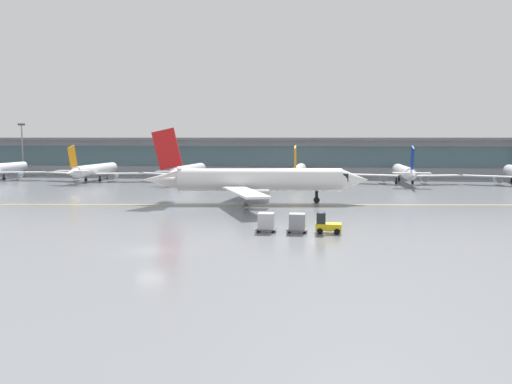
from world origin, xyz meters
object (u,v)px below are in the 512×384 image
object	(u,v)px
gate_airplane_2	(188,171)
cargo_dolly_lead	(297,222)
taxiing_regional_jet	(257,180)
gate_airplane_1	(95,170)
apron_light_mast_0	(22,147)
gate_airplane_4	(404,172)
baggage_tug	(326,224)
gate_airplane_3	(298,171)
gate_airplane_0	(0,169)
cargo_dolly_trailing	(266,221)

from	to	relation	value
gate_airplane_2	cargo_dolly_lead	distance (m)	62.23
taxiing_regional_jet	cargo_dolly_lead	world-z (taller)	taxiing_regional_jet
gate_airplane_1	taxiing_regional_jet	size ratio (longest dim) A/B	0.73
cargo_dolly_lead	apron_light_mast_0	world-z (taller)	apron_light_mast_0
gate_airplane_1	cargo_dolly_lead	world-z (taller)	gate_airplane_1
gate_airplane_1	gate_airplane_4	size ratio (longest dim) A/B	1.00
gate_airplane_2	baggage_tug	bearing A→B (deg)	-148.93
gate_airplane_3	apron_light_mast_0	world-z (taller)	apron_light_mast_0
gate_airplane_3	baggage_tug	size ratio (longest dim) A/B	9.33
gate_airplane_1	apron_light_mast_0	xyz separation A→B (m)	(-25.33, 13.96, 4.83)
apron_light_mast_0	gate_airplane_2	bearing A→B (deg)	-16.89
gate_airplane_0	cargo_dolly_lead	world-z (taller)	gate_airplane_0
gate_airplane_3	taxiing_regional_jet	xyz separation A→B (m)	(-4.90, -35.33, 0.90)
gate_airplane_2	gate_airplane_3	distance (m)	23.82
gate_airplane_0	apron_light_mast_0	bearing A→B (deg)	11.04
gate_airplane_1	cargo_dolly_trailing	bearing A→B (deg)	-140.15
gate_airplane_4	taxiing_regional_jet	distance (m)	44.54
gate_airplane_3	gate_airplane_0	bearing A→B (deg)	92.19
cargo_dolly_lead	gate_airplane_3	bearing A→B (deg)	92.74
gate_airplane_0	taxiing_regional_jet	xyz separation A→B (m)	(63.48, -34.97, 0.90)
gate_airplane_1	gate_airplane_3	world-z (taller)	same
apron_light_mast_0	gate_airplane_0	bearing A→B (deg)	-81.16
gate_airplane_3	cargo_dolly_lead	world-z (taller)	gate_airplane_3
gate_airplane_4	gate_airplane_1	bearing A→B (deg)	92.01
gate_airplane_1	cargo_dolly_trailing	distance (m)	71.74
gate_airplane_4	taxiing_regional_jet	world-z (taller)	taxiing_regional_jet
taxiing_regional_jet	cargo_dolly_lead	distance (m)	24.16
gate_airplane_0	gate_airplane_2	bearing A→B (deg)	-89.55
cargo_dolly_trailing	apron_light_mast_0	world-z (taller)	apron_light_mast_0
gate_airplane_3	cargo_dolly_trailing	bearing A→B (deg)	-179.35
taxiing_regional_jet	cargo_dolly_trailing	world-z (taller)	taxiing_regional_jet
gate_airplane_2	cargo_dolly_trailing	bearing A→B (deg)	-154.04
gate_airplane_2	cargo_dolly_lead	world-z (taller)	gate_airplane_2
gate_airplane_0	cargo_dolly_lead	size ratio (longest dim) A/B	11.51
gate_airplane_1	gate_airplane_2	world-z (taller)	same
gate_airplane_4	baggage_tug	xyz separation A→B (m)	(-17.19, -58.56, -1.54)
taxiing_regional_jet	gate_airplane_0	bearing A→B (deg)	144.92
taxiing_regional_jet	apron_light_mast_0	xyz separation A→B (m)	(-65.47, 47.75, 3.93)
gate_airplane_2	gate_airplane_3	bearing A→B (deg)	-81.55
cargo_dolly_trailing	gate_airplane_4	bearing A→B (deg)	69.11
gate_airplane_1	gate_airplane_3	size ratio (longest dim) A/B	1.00
baggage_tug	gate_airplane_0	bearing A→B (deg)	142.45
gate_airplane_4	cargo_dolly_trailing	bearing A→B (deg)	158.86
gate_airplane_1	cargo_dolly_lead	xyz separation A→B (m)	(46.96, -56.87, -1.38)
gate_airplane_3	gate_airplane_4	size ratio (longest dim) A/B	1.00
taxiing_regional_jet	cargo_dolly_lead	bearing A→B (deg)	-79.77
gate_airplane_2	apron_light_mast_0	world-z (taller)	apron_light_mast_0
gate_airplane_2	gate_airplane_3	size ratio (longest dim) A/B	1.00
gate_airplane_0	cargo_dolly_lead	distance (m)	91.17
gate_airplane_0	cargo_dolly_trailing	world-z (taller)	gate_airplane_0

